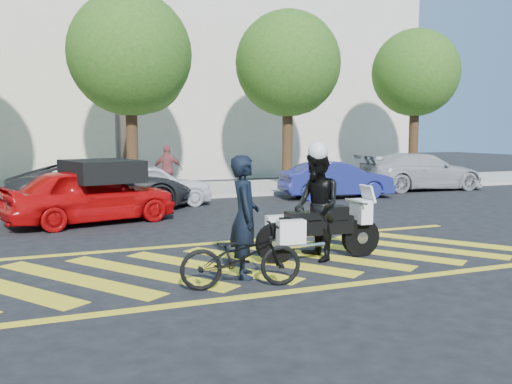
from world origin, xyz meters
name	(u,v)px	position (x,y,z in m)	size (l,w,h in m)	color
ground	(241,264)	(0.00, 0.00, 0.00)	(90.00, 90.00, 0.00)	black
sidewalk	(133,192)	(0.00, 12.00, 0.07)	(60.00, 5.00, 0.15)	#9E998E
crosswalk	(239,263)	(-0.04, 0.00, 0.00)	(12.33, 4.00, 0.01)	gold
building_right	(262,79)	(9.00, 21.00, 5.50)	(16.00, 8.00, 11.00)	beige
tree_center	(133,59)	(0.13, 12.06, 5.10)	(4.60, 4.60, 7.56)	black
tree_right	(290,68)	(6.63, 12.06, 5.05)	(4.40, 4.40, 7.41)	black
tree_far_right	(417,76)	(13.13, 12.06, 4.94)	(4.00, 4.00, 7.10)	black
officer_bike	(245,217)	(-0.24, -0.86, 0.99)	(0.72, 0.47, 1.97)	black
bicycle	(241,256)	(-0.52, -1.43, 0.48)	(0.64, 1.84, 0.97)	black
police_motorcycle	(318,228)	(1.41, -0.23, 0.59)	(2.45, 0.79, 1.08)	black
officer_moto	(317,206)	(1.40, -0.24, 1.00)	(0.97, 0.76, 2.00)	black
red_convertible	(91,195)	(-2.09, 5.52, 0.74)	(1.74, 4.31, 1.47)	#BA0809
parked_mid_left	(102,186)	(-1.57, 7.93, 0.74)	(2.47, 5.36, 1.49)	black
parked_mid_right	(149,185)	(-0.10, 8.25, 0.68)	(1.61, 4.01, 1.37)	silver
parked_right	(336,180)	(6.58, 8.01, 0.66)	(1.40, 4.02, 1.32)	navy
parked_far_right	(420,171)	(11.23, 9.20, 0.76)	(2.12, 5.22, 1.52)	#9A9CA1
pedestrian_right	(168,170)	(0.91, 10.00, 1.03)	(1.03, 0.43, 1.76)	#944343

